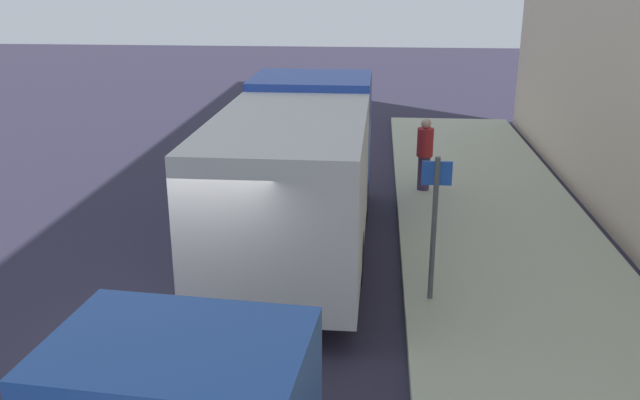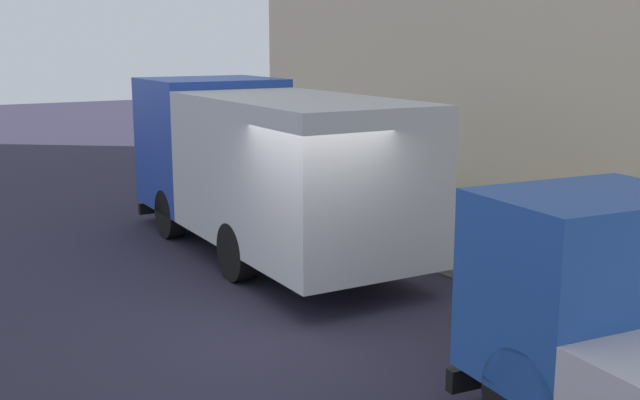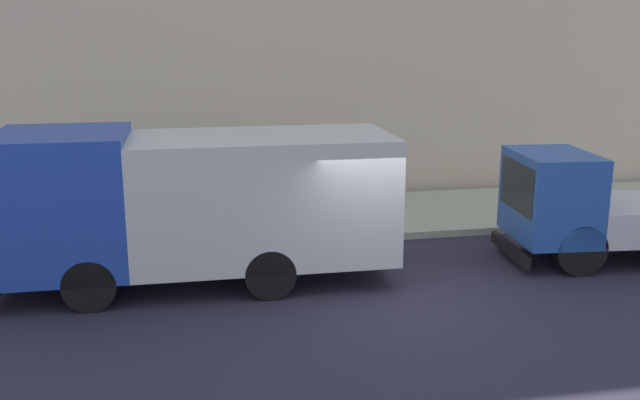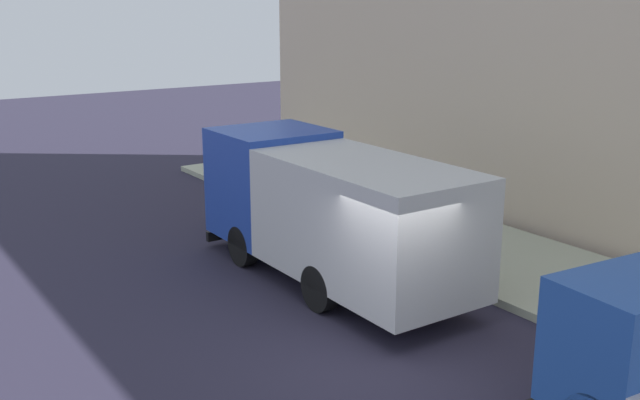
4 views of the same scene
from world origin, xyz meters
name	(u,v)px [view 1 (image 1 of 4)]	position (x,y,z in m)	size (l,w,h in m)	color
ground	(194,341)	(0.00, 0.00, 0.00)	(80.00, 80.00, 0.00)	#272436
sidewalk	(553,352)	(4.96, 0.00, 0.08)	(3.91, 30.00, 0.17)	#AAAF95
large_utility_truck	(299,169)	(1.13, 3.28, 1.61)	(2.48, 7.21, 2.93)	#2041A7
pedestrian_walking	(425,153)	(3.61, 6.84, 1.05)	(0.50, 0.50, 1.67)	#412F4B
street_sign_post	(435,216)	(3.39, 1.31, 1.51)	(0.44, 0.08, 2.25)	#4C5156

